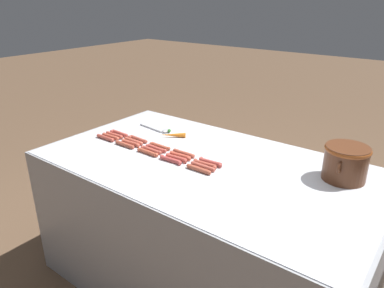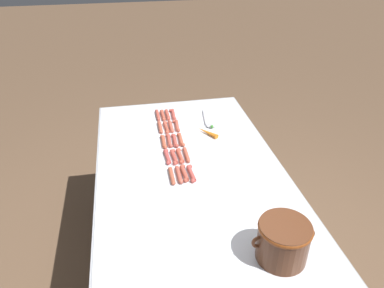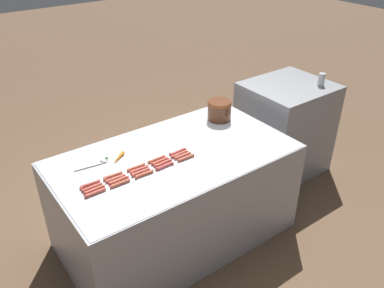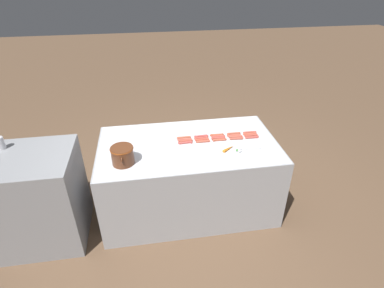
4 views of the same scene
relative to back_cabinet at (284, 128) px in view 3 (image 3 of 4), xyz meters
name	(u,v)px [view 3 (image 3 of 4)]	position (x,y,z in m)	size (l,w,h in m)	color
ground_plane	(176,235)	(0.22, -1.55, -0.50)	(20.00, 20.00, 0.00)	brown
griddle_counter	(175,197)	(0.22, -1.55, -0.07)	(1.06, 1.90, 0.85)	#9EA0A5
back_cabinet	(284,128)	(0.00, 0.00, 0.00)	(0.74, 0.83, 0.99)	gray
hot_dog_0	(90,185)	(0.22, -2.26, 0.37)	(0.03, 0.16, 0.02)	#B1473D
hot_dog_1	(113,176)	(0.22, -2.08, 0.37)	(0.04, 0.16, 0.02)	#AC4D3C
hot_dog_2	(136,167)	(0.22, -1.89, 0.37)	(0.03, 0.16, 0.02)	#B3513A
hot_dog_3	(157,159)	(0.22, -1.71, 0.37)	(0.02, 0.16, 0.02)	#B2513D
hot_dog_4	(178,152)	(0.22, -1.52, 0.37)	(0.03, 0.16, 0.02)	#B3463F
hot_dog_5	(92,187)	(0.26, -2.26, 0.37)	(0.03, 0.16, 0.02)	#B24B3C
hot_dog_6	(115,178)	(0.26, -2.08, 0.37)	(0.03, 0.16, 0.02)	#B75341
hot_dog_7	(139,169)	(0.26, -1.89, 0.37)	(0.03, 0.16, 0.02)	#B4483E
hot_dog_8	(160,161)	(0.26, -1.71, 0.37)	(0.03, 0.16, 0.02)	#B94A38
hot_dog_9	(180,154)	(0.26, -1.53, 0.37)	(0.03, 0.16, 0.02)	#AB4A39
hot_dog_10	(94,190)	(0.29, -2.26, 0.37)	(0.03, 0.16, 0.02)	#B44E3B
hot_dog_11	(119,180)	(0.29, -2.07, 0.37)	(0.03, 0.16, 0.02)	#B7513E
hot_dog_12	(141,172)	(0.30, -1.90, 0.37)	(0.03, 0.16, 0.02)	#B04B3E
hot_dog_13	(163,163)	(0.29, -1.70, 0.37)	(0.03, 0.16, 0.02)	#B3483D
hot_dog_14	(183,156)	(0.29, -1.52, 0.37)	(0.03, 0.16, 0.02)	#AF5142
hot_dog_15	(95,193)	(0.33, -2.27, 0.37)	(0.02, 0.16, 0.02)	#B1493B
hot_dog_16	(120,183)	(0.33, -2.08, 0.37)	(0.03, 0.16, 0.02)	#B0503A
hot_dog_17	(144,174)	(0.33, -1.89, 0.37)	(0.03, 0.16, 0.02)	#B75138
hot_dog_18	(165,166)	(0.33, -1.71, 0.37)	(0.03, 0.16, 0.02)	#B84541
hot_dog_19	(186,158)	(0.33, -1.52, 0.37)	(0.03, 0.16, 0.02)	#AD5139
bean_pot	(219,109)	(-0.04, -0.88, 0.46)	(0.27, 0.22, 0.18)	#562D19
serving_spoon	(99,162)	(-0.01, -2.09, 0.37)	(0.08, 0.27, 0.02)	#B7B7BC
carrot	(117,158)	(0.03, -1.95, 0.37)	(0.12, 0.16, 0.03)	orange
soda_can	(321,79)	(0.19, 0.24, 0.56)	(0.07, 0.07, 0.13)	#BCBCC1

